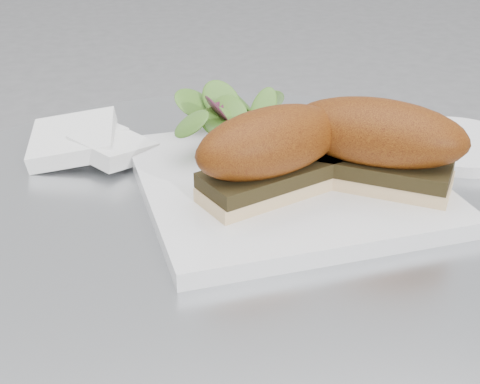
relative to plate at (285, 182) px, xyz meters
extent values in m
cylinder|color=silver|center=(-0.06, -0.06, -0.02)|extent=(0.70, 0.70, 0.02)
cube|color=white|center=(0.00, 0.00, 0.00)|extent=(0.29, 0.29, 0.02)
cube|color=beige|center=(-0.02, -0.04, 0.01)|extent=(0.14, 0.10, 0.01)
cube|color=black|center=(-0.02, -0.04, 0.03)|extent=(0.14, 0.10, 0.01)
ellipsoid|color=#6D360A|center=(-0.02, -0.04, 0.06)|extent=(0.16, 0.12, 0.06)
cube|color=beige|center=(0.07, -0.03, 0.01)|extent=(0.15, 0.12, 0.01)
cube|color=black|center=(0.07, -0.03, 0.03)|extent=(0.15, 0.13, 0.01)
ellipsoid|color=#6D360A|center=(0.07, -0.03, 0.06)|extent=(0.17, 0.15, 0.06)
cylinder|color=white|center=(0.21, 0.05, 0.00)|extent=(0.14, 0.14, 0.01)
camera|label=1|loc=(-0.15, -0.55, 0.29)|focal=50.00mm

